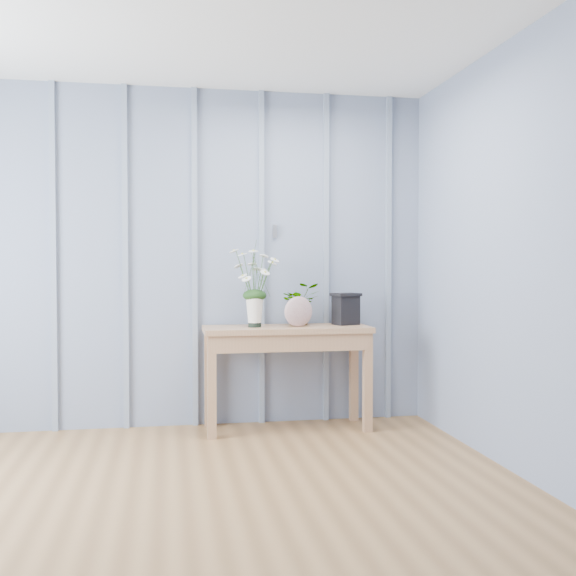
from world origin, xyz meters
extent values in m
plane|color=brown|center=(0.00, 0.00, 0.00)|extent=(4.50, 4.50, 0.00)
cube|color=gray|center=(0.00, 2.25, 1.25)|extent=(4.00, 0.01, 2.50)
cube|color=#AAAAAF|center=(0.85, 2.23, 1.45)|extent=(0.03, 0.01, 0.10)
cube|color=gray|center=(-0.75, 2.23, 1.25)|extent=(0.04, 0.03, 2.50)
cube|color=gray|center=(-0.25, 2.23, 1.25)|extent=(0.04, 0.03, 2.50)
cube|color=gray|center=(0.25, 2.23, 1.25)|extent=(0.04, 0.03, 2.50)
cube|color=gray|center=(0.75, 2.23, 1.25)|extent=(0.04, 0.03, 2.50)
cube|color=gray|center=(1.25, 2.23, 1.25)|extent=(0.04, 0.03, 2.50)
cube|color=gray|center=(1.75, 2.23, 1.25)|extent=(0.04, 0.03, 2.50)
cube|color=#9B6F4C|center=(0.90, 1.99, 0.73)|extent=(1.20, 0.45, 0.04)
cube|color=#9B6F4C|center=(0.90, 1.99, 0.65)|extent=(1.13, 0.42, 0.12)
cube|color=#9B6F4C|center=(0.35, 1.81, 0.35)|extent=(0.06, 0.06, 0.71)
cube|color=#9B6F4C|center=(1.46, 1.81, 0.35)|extent=(0.06, 0.06, 0.71)
cube|color=#9B6F4C|center=(0.35, 2.17, 0.35)|extent=(0.06, 0.06, 0.71)
cube|color=#9B6F4C|center=(1.46, 2.17, 0.35)|extent=(0.06, 0.06, 0.71)
cylinder|color=black|center=(0.66, 1.98, 0.78)|extent=(0.09, 0.09, 0.06)
cone|color=white|center=(0.66, 1.98, 0.87)|extent=(0.17, 0.17, 0.22)
ellipsoid|color=#153712|center=(0.66, 1.98, 0.98)|extent=(0.17, 0.14, 0.09)
imported|color=#153712|center=(1.02, 2.12, 0.91)|extent=(0.29, 0.25, 0.31)
ellipsoid|color=#824352|center=(0.98, 1.95, 0.86)|extent=(0.23, 0.11, 0.22)
cube|color=black|center=(1.36, 2.05, 0.86)|extent=(0.20, 0.18, 0.21)
cube|color=black|center=(1.36, 2.05, 0.98)|extent=(0.23, 0.21, 0.02)
camera|label=1|loc=(0.04, -2.79, 1.19)|focal=42.00mm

